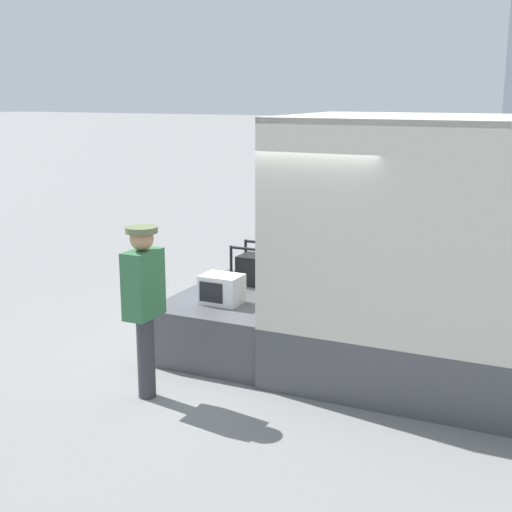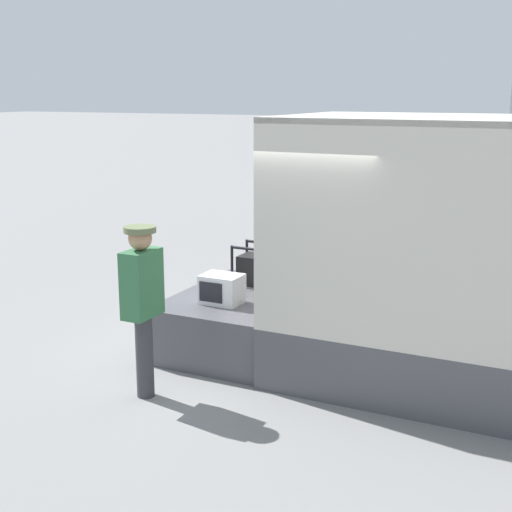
# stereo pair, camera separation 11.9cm
# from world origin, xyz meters

# --- Properties ---
(ground_plane) EXTENTS (160.00, 160.00, 0.00)m
(ground_plane) POSITION_xyz_m (0.00, 0.00, 0.00)
(ground_plane) COLOR gray
(tailgate_deck) EXTENTS (1.43, 2.09, 0.66)m
(tailgate_deck) POSITION_xyz_m (-0.72, 0.00, 0.33)
(tailgate_deck) COLOR #4C4C51
(tailgate_deck) RESTS_ON ground
(microwave) EXTENTS (0.46, 0.36, 0.34)m
(microwave) POSITION_xyz_m (-0.75, -0.43, 0.83)
(microwave) COLOR white
(microwave) RESTS_ON tailgate_deck
(portable_generator) EXTENTS (0.57, 0.45, 0.52)m
(portable_generator) POSITION_xyz_m (-0.72, 0.52, 0.86)
(portable_generator) COLOR black
(portable_generator) RESTS_ON tailgate_deck
(worker_person) EXTENTS (0.32, 0.44, 1.78)m
(worker_person) POSITION_xyz_m (-0.92, -1.75, 1.10)
(worker_person) COLOR #38383D
(worker_person) RESTS_ON ground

